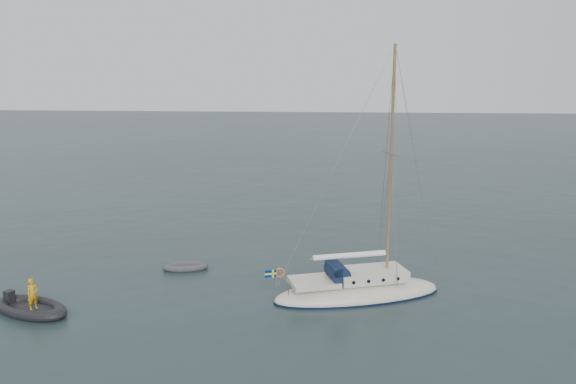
# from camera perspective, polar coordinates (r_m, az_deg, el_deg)

# --- Properties ---
(ground) EXTENTS (300.00, 300.00, 0.00)m
(ground) POSITION_cam_1_polar(r_m,az_deg,el_deg) (30.53, 3.69, -9.19)
(ground) COLOR black
(ground) RESTS_ON ground
(sailboat) EXTENTS (9.08, 2.72, 12.93)m
(sailboat) POSITION_cam_1_polar(r_m,az_deg,el_deg) (28.55, 7.14, -8.67)
(sailboat) COLOR beige
(sailboat) RESTS_ON ground
(dinghy) EXTENTS (2.61, 1.18, 0.37)m
(dinghy) POSITION_cam_1_polar(r_m,az_deg,el_deg) (32.97, -10.38, -7.46)
(dinghy) COLOR #47464B
(dinghy) RESTS_ON ground
(rib) EXTENTS (4.23, 1.92, 1.71)m
(rib) POSITION_cam_1_polar(r_m,az_deg,el_deg) (29.41, -24.70, -10.56)
(rib) COLOR black
(rib) RESTS_ON ground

